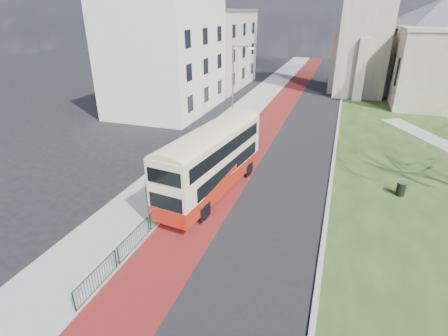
% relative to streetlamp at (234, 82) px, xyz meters
% --- Properties ---
extents(ground, '(160.00, 160.00, 0.00)m').
position_rel_streetlamp_xyz_m(ground, '(4.35, -18.00, -4.59)').
color(ground, black).
rests_on(ground, ground).
extents(road_carriageway, '(9.00, 120.00, 0.01)m').
position_rel_streetlamp_xyz_m(road_carriageway, '(5.85, 2.00, -4.59)').
color(road_carriageway, black).
rests_on(road_carriageway, ground).
extents(bus_lane, '(3.40, 120.00, 0.01)m').
position_rel_streetlamp_xyz_m(bus_lane, '(3.15, 2.00, -4.59)').
color(bus_lane, '#591414').
rests_on(bus_lane, ground).
extents(pavement_west, '(4.00, 120.00, 0.12)m').
position_rel_streetlamp_xyz_m(pavement_west, '(-0.65, 2.00, -4.53)').
color(pavement_west, gray).
rests_on(pavement_west, ground).
extents(kerb_west, '(0.25, 120.00, 0.13)m').
position_rel_streetlamp_xyz_m(kerb_west, '(1.35, 2.00, -4.53)').
color(kerb_west, '#999993').
rests_on(kerb_west, ground).
extents(kerb_east, '(0.25, 80.00, 0.13)m').
position_rel_streetlamp_xyz_m(kerb_east, '(10.45, 4.00, -4.53)').
color(kerb_east, '#999993').
rests_on(kerb_east, ground).
extents(pedestrian_railing, '(0.07, 24.00, 1.12)m').
position_rel_streetlamp_xyz_m(pedestrian_railing, '(1.40, -14.00, -4.04)').
color(pedestrian_railing, '#0D3919').
rests_on(pedestrian_railing, ground).
extents(street_block_near, '(10.30, 14.30, 13.00)m').
position_rel_streetlamp_xyz_m(street_block_near, '(-9.65, 4.00, 1.92)').
color(street_block_near, silver).
rests_on(street_block_near, ground).
extents(street_block_far, '(10.30, 16.30, 11.50)m').
position_rel_streetlamp_xyz_m(street_block_far, '(-9.65, 20.00, 1.17)').
color(street_block_far, beige).
rests_on(street_block_far, ground).
extents(streetlamp, '(2.13, 0.18, 8.00)m').
position_rel_streetlamp_xyz_m(streetlamp, '(0.00, 0.00, 0.00)').
color(streetlamp, gray).
rests_on(streetlamp, pavement_west).
extents(bus, '(3.77, 10.65, 4.36)m').
position_rel_streetlamp_xyz_m(bus, '(3.01, -14.62, -2.11)').
color(bus, '#A0210E').
rests_on(bus, ground).
extents(litter_bin, '(0.63, 0.63, 0.98)m').
position_rel_streetlamp_xyz_m(litter_bin, '(14.83, -11.11, -4.06)').
color(litter_bin, black).
rests_on(litter_bin, grass_green).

